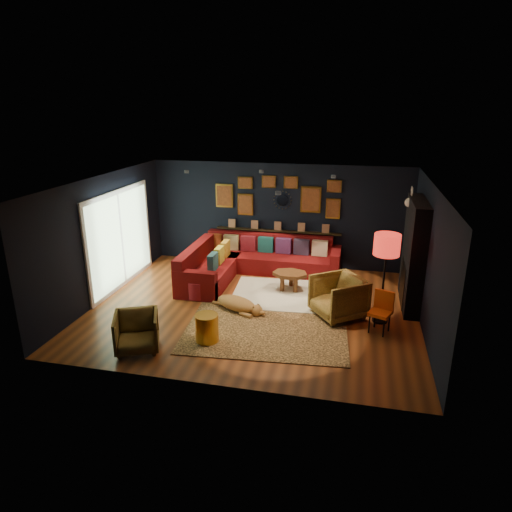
% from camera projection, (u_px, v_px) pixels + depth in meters
% --- Properties ---
extents(floor, '(6.50, 6.50, 0.00)m').
position_uv_depth(floor, '(254.00, 308.00, 9.36)').
color(floor, '#9A4C21').
rests_on(floor, ground).
extents(room_walls, '(6.50, 6.50, 6.50)m').
position_uv_depth(room_walls, '(254.00, 233.00, 8.85)').
color(room_walls, black).
rests_on(room_walls, ground).
extents(sectional, '(3.41, 2.69, 0.86)m').
position_uv_depth(sectional, '(246.00, 262.00, 11.06)').
color(sectional, maroon).
rests_on(sectional, ground).
extents(ledge, '(3.20, 0.12, 0.04)m').
position_uv_depth(ledge, '(278.00, 231.00, 11.54)').
color(ledge, black).
rests_on(ledge, room_walls).
extents(gallery_wall, '(3.15, 0.04, 1.02)m').
position_uv_depth(gallery_wall, '(278.00, 196.00, 11.30)').
color(gallery_wall, '#C58A2E').
rests_on(gallery_wall, room_walls).
extents(sunburst_mirror, '(0.47, 0.16, 0.47)m').
position_uv_depth(sunburst_mirror, '(282.00, 200.00, 11.31)').
color(sunburst_mirror, silver).
rests_on(sunburst_mirror, room_walls).
extents(fireplace, '(0.31, 1.60, 2.20)m').
position_uv_depth(fireplace, '(413.00, 258.00, 9.22)').
color(fireplace, black).
rests_on(fireplace, ground).
extents(deer_head, '(0.50, 0.28, 0.45)m').
position_uv_depth(deer_head, '(418.00, 203.00, 9.35)').
color(deer_head, white).
rests_on(deer_head, fireplace).
extents(sliding_door, '(0.06, 2.80, 2.20)m').
position_uv_depth(sliding_door, '(121.00, 239.00, 10.23)').
color(sliding_door, white).
rests_on(sliding_door, ground).
extents(ceiling_spots, '(3.30, 2.50, 0.06)m').
position_uv_depth(ceiling_spots, '(263.00, 177.00, 9.28)').
color(ceiling_spots, black).
rests_on(ceiling_spots, room_walls).
extents(shag_rug, '(2.57, 1.96, 0.03)m').
position_uv_depth(shag_rug, '(289.00, 295.00, 9.96)').
color(shag_rug, white).
rests_on(shag_rug, ground).
extents(leopard_rug, '(3.13, 2.35, 0.02)m').
position_uv_depth(leopard_rug, '(266.00, 331.00, 8.42)').
color(leopard_rug, tan).
rests_on(leopard_rug, ground).
extents(coffee_table, '(0.80, 0.60, 0.40)m').
position_uv_depth(coffee_table, '(290.00, 276.00, 10.14)').
color(coffee_table, brown).
rests_on(coffee_table, shag_rug).
extents(pouf, '(0.56, 0.56, 0.37)m').
position_uv_depth(pouf, '(198.00, 288.00, 9.83)').
color(pouf, maroon).
rests_on(pouf, shag_rug).
extents(armchair_left, '(0.92, 0.89, 0.73)m').
position_uv_depth(armchair_left, '(137.00, 330.00, 7.68)').
color(armchair_left, gold).
rests_on(armchair_left, ground).
extents(armchair_right, '(1.18, 1.20, 0.90)m').
position_uv_depth(armchair_right, '(338.00, 295.00, 8.85)').
color(armchair_right, gold).
rests_on(armchair_right, ground).
extents(gold_stool, '(0.41, 0.41, 0.51)m').
position_uv_depth(gold_stool, '(207.00, 328.00, 7.98)').
color(gold_stool, '#C58A2E').
rests_on(gold_stool, ground).
extents(orange_chair, '(0.48, 0.48, 0.77)m').
position_uv_depth(orange_chair, '(382.00, 308.00, 8.29)').
color(orange_chair, black).
rests_on(orange_chair, ground).
extents(floor_lamp, '(0.48, 0.48, 1.75)m').
position_uv_depth(floor_lamp, '(387.00, 248.00, 8.32)').
color(floor_lamp, black).
rests_on(floor_lamp, ground).
extents(dog, '(1.40, 1.07, 0.40)m').
position_uv_depth(dog, '(236.00, 301.00, 9.18)').
color(dog, '#BD8A45').
rests_on(dog, leopard_rug).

